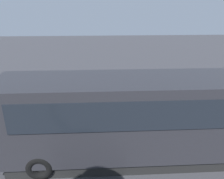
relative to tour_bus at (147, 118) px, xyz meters
The scene contains 13 objects.
ground_plane 5.66m from the tour_bus, 96.18° to the right, with size 80.00×80.00×0.00m, color #38383D.
tour_bus is the anchor object (origin of this frame).
spectator_far_left 3.43m from the tour_bus, 122.01° to the right, with size 0.57×0.33×1.73m.
spectator_left 2.92m from the tour_bus, 101.19° to the right, with size 0.58×0.37×1.82m.
spectator_centre 2.87m from the tour_bus, 78.38° to the right, with size 0.57×0.39×1.72m.
spectator_right 3.44m from the tour_bus, 62.94° to the right, with size 0.58×0.35×1.67m.
parked_motorcycle_silver 4.64m from the tour_bus, 149.04° to the right, with size 2.02×0.75×0.99m.
stunt_motorcycle 7.89m from the tour_bus, 63.89° to the right, with size 2.05×0.62×1.63m.
traffic_cone 8.23m from the tour_bus, 81.65° to the right, with size 0.34×0.34×0.63m.
bay_line_a 7.99m from the tour_bus, 124.92° to the right, with size 0.10×3.59×0.01m.
bay_line_b 6.87m from the tour_bus, 106.12° to the right, with size 0.10×4.07×0.01m.
bay_line_c 6.66m from the tour_bus, 83.14° to the right, with size 0.10×3.70×0.01m.
bay_line_d 7.44m from the tour_bus, 62.09° to the right, with size 0.10×4.96×0.01m.
Camera 1 is at (2.43, 12.36, 5.46)m, focal length 33.53 mm.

